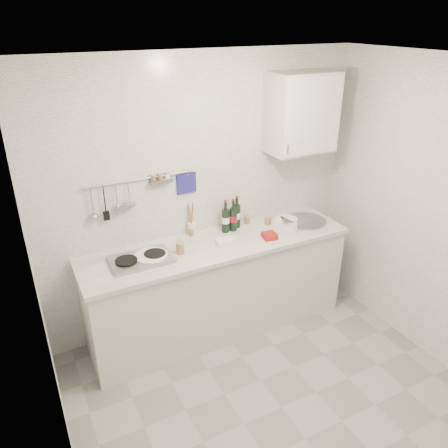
# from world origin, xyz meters

# --- Properties ---
(floor) EXTENTS (3.00, 3.00, 0.00)m
(floor) POSITION_xyz_m (0.00, 0.00, 0.00)
(floor) COLOR slate
(floor) RESTS_ON ground
(ceiling) EXTENTS (3.00, 3.00, 0.00)m
(ceiling) POSITION_xyz_m (0.00, 0.00, 2.50)
(ceiling) COLOR silver
(ceiling) RESTS_ON back_wall
(back_wall) EXTENTS (3.00, 0.02, 2.50)m
(back_wall) POSITION_xyz_m (0.00, 1.40, 1.25)
(back_wall) COLOR silver
(back_wall) RESTS_ON floor
(wall_left) EXTENTS (0.02, 2.80, 2.50)m
(wall_left) POSITION_xyz_m (-1.50, 0.00, 1.25)
(wall_left) COLOR silver
(wall_left) RESTS_ON floor
(counter) EXTENTS (2.44, 0.64, 0.96)m
(counter) POSITION_xyz_m (0.01, 1.10, 0.43)
(counter) COLOR beige
(counter) RESTS_ON floor
(wall_rail) EXTENTS (0.98, 0.09, 0.34)m
(wall_rail) POSITION_xyz_m (-0.60, 1.37, 1.43)
(wall_rail) COLOR #93969B
(wall_rail) RESTS_ON back_wall
(wall_cabinet) EXTENTS (0.60, 0.38, 0.70)m
(wall_cabinet) POSITION_xyz_m (0.90, 1.22, 1.95)
(wall_cabinet) COLOR beige
(wall_cabinet) RESTS_ON back_wall
(plate_stack_hob) EXTENTS (0.30, 0.29, 0.04)m
(plate_stack_hob) POSITION_xyz_m (-0.62, 1.09, 0.94)
(plate_stack_hob) COLOR #435799
(plate_stack_hob) RESTS_ON counter
(plate_stack_sink) EXTENTS (0.26, 0.25, 0.11)m
(plate_stack_sink) POSITION_xyz_m (0.68, 1.05, 0.97)
(plate_stack_sink) COLOR white
(plate_stack_sink) RESTS_ON counter
(wine_bottles) EXTENTS (0.21, 0.12, 0.31)m
(wine_bottles) POSITION_xyz_m (0.23, 1.27, 1.07)
(wine_bottles) COLOR black
(wine_bottles) RESTS_ON counter
(butter_dish) EXTENTS (0.19, 0.10, 0.05)m
(butter_dish) POSITION_xyz_m (0.05, 1.04, 0.95)
(butter_dish) COLOR white
(butter_dish) RESTS_ON counter
(strawberry_punnet) EXTENTS (0.13, 0.13, 0.05)m
(strawberry_punnet) POSITION_xyz_m (0.45, 0.96, 0.94)
(strawberry_punnet) COLOR #AF1C13
(strawberry_punnet) RESTS_ON counter
(utensil_crock) EXTENTS (0.08, 0.08, 0.31)m
(utensil_crock) POSITION_xyz_m (-0.14, 1.35, 0.99)
(utensil_crock) COLOR white
(utensil_crock) RESTS_ON counter
(jar_a) EXTENTS (0.06, 0.06, 0.08)m
(jar_a) POSITION_xyz_m (-0.15, 1.34, 0.96)
(jar_a) COLOR olive
(jar_a) RESTS_ON counter
(jar_b) EXTENTS (0.06, 0.06, 0.08)m
(jar_b) POSITION_xyz_m (0.43, 1.33, 0.96)
(jar_b) COLOR olive
(jar_b) RESTS_ON counter
(jar_c) EXTENTS (0.06, 0.06, 0.08)m
(jar_c) POSITION_xyz_m (0.59, 1.21, 0.96)
(jar_c) COLOR olive
(jar_c) RESTS_ON counter
(jar_d) EXTENTS (0.07, 0.07, 0.11)m
(jar_d) POSITION_xyz_m (-0.36, 1.07, 0.97)
(jar_d) COLOR olive
(jar_d) RESTS_ON counter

